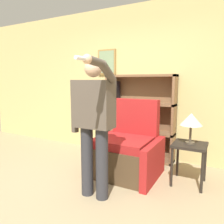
{
  "coord_description": "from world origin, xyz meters",
  "views": [
    {
      "loc": [
        1.59,
        -1.84,
        1.43
      ],
      "look_at": [
        0.24,
        0.69,
        1.02
      ],
      "focal_mm": 35.0,
      "sensor_mm": 36.0,
      "label": 1
    }
  ],
  "objects_px": {
    "bookcase": "(135,117)",
    "person_standing": "(93,120)",
    "side_table": "(190,151)",
    "table_lamp": "(191,120)",
    "armchair": "(128,151)"
  },
  "relations": [
    {
      "from": "bookcase",
      "to": "table_lamp",
      "type": "xyz_separation_m",
      "value": [
        1.08,
        -0.67,
        0.15
      ]
    },
    {
      "from": "bookcase",
      "to": "person_standing",
      "type": "relative_size",
      "value": 0.92
    },
    {
      "from": "armchair",
      "to": "side_table",
      "type": "height_order",
      "value": "armchair"
    },
    {
      "from": "table_lamp",
      "to": "bookcase",
      "type": "bearing_deg",
      "value": 148.36
    },
    {
      "from": "bookcase",
      "to": "person_standing",
      "type": "distance_m",
      "value": 1.59
    },
    {
      "from": "table_lamp",
      "to": "side_table",
      "type": "bearing_deg",
      "value": 116.57
    },
    {
      "from": "bookcase",
      "to": "side_table",
      "type": "distance_m",
      "value": 1.3
    },
    {
      "from": "armchair",
      "to": "table_lamp",
      "type": "relative_size",
      "value": 2.7
    },
    {
      "from": "bookcase",
      "to": "side_table",
      "type": "height_order",
      "value": "bookcase"
    },
    {
      "from": "armchair",
      "to": "side_table",
      "type": "bearing_deg",
      "value": 5.17
    },
    {
      "from": "side_table",
      "to": "table_lamp",
      "type": "height_order",
      "value": "table_lamp"
    },
    {
      "from": "bookcase",
      "to": "person_standing",
      "type": "bearing_deg",
      "value": -86.16
    },
    {
      "from": "armchair",
      "to": "table_lamp",
      "type": "height_order",
      "value": "armchair"
    },
    {
      "from": "side_table",
      "to": "table_lamp",
      "type": "xyz_separation_m",
      "value": [
        0.0,
        -0.0,
        0.43
      ]
    },
    {
      "from": "person_standing",
      "to": "side_table",
      "type": "xyz_separation_m",
      "value": [
        0.97,
        0.91,
        -0.49
      ]
    }
  ]
}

